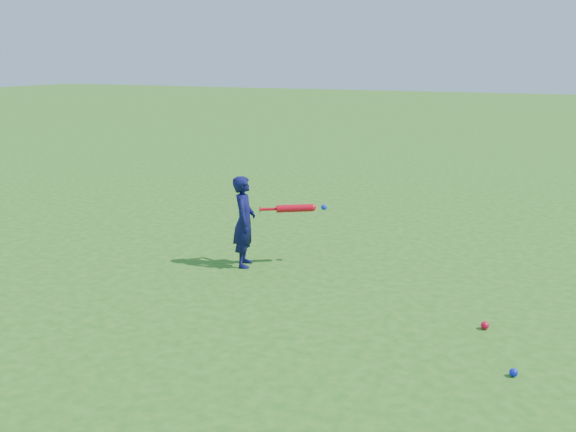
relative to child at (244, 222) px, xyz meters
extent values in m
plane|color=#276618|center=(0.02, -0.50, -0.52)|extent=(80.00, 80.00, 0.00)
imported|color=#0E0F42|center=(0.00, 0.00, 0.00)|extent=(0.37, 0.44, 1.04)
sphere|color=red|center=(2.77, -0.67, -0.48)|extent=(0.07, 0.07, 0.07)
sphere|color=#0C1CCD|center=(3.09, -1.46, -0.49)|extent=(0.06, 0.06, 0.06)
cylinder|color=red|center=(0.17, 0.06, 0.14)|extent=(0.04, 0.06, 0.06)
cylinder|color=red|center=(0.25, 0.11, 0.14)|extent=(0.18, 0.14, 0.04)
cylinder|color=red|center=(0.50, 0.27, 0.14)|extent=(0.39, 0.30, 0.09)
sphere|color=red|center=(0.67, 0.39, 0.14)|extent=(0.09, 0.09, 0.09)
sphere|color=#0B33C6|center=(0.78, 0.47, 0.14)|extent=(0.07, 0.07, 0.07)
camera|label=1|loc=(3.42, -6.13, 1.80)|focal=40.00mm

